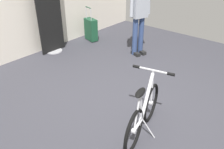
{
  "coord_description": "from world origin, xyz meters",
  "views": [
    {
      "loc": [
        -2.28,
        -1.7,
        2.14
      ],
      "look_at": [
        -0.11,
        0.15,
        0.55
      ],
      "focal_mm": 37.86,
      "sensor_mm": 36.0,
      "label": 1
    }
  ],
  "objects_px": {
    "folding_bike_foreground": "(143,113)",
    "visitor_near_wall": "(140,10)",
    "rolling_suitcase": "(91,29)",
    "floor_banner_stand": "(50,20)"
  },
  "relations": [
    {
      "from": "folding_bike_foreground",
      "to": "visitor_near_wall",
      "type": "bearing_deg",
      "value": 36.52
    },
    {
      "from": "visitor_near_wall",
      "to": "rolling_suitcase",
      "type": "relative_size",
      "value": 2.02
    },
    {
      "from": "visitor_near_wall",
      "to": "rolling_suitcase",
      "type": "distance_m",
      "value": 1.51
    },
    {
      "from": "floor_banner_stand",
      "to": "folding_bike_foreground",
      "type": "height_order",
      "value": "floor_banner_stand"
    },
    {
      "from": "folding_bike_foreground",
      "to": "visitor_near_wall",
      "type": "xyz_separation_m",
      "value": [
        2.0,
        1.48,
        0.65
      ]
    },
    {
      "from": "visitor_near_wall",
      "to": "folding_bike_foreground",
      "type": "bearing_deg",
      "value": -143.48
    },
    {
      "from": "rolling_suitcase",
      "to": "visitor_near_wall",
      "type": "bearing_deg",
      "value": -86.86
    },
    {
      "from": "folding_bike_foreground",
      "to": "visitor_near_wall",
      "type": "distance_m",
      "value": 2.58
    },
    {
      "from": "rolling_suitcase",
      "to": "folding_bike_foreground",
      "type": "bearing_deg",
      "value": -124.24
    },
    {
      "from": "folding_bike_foreground",
      "to": "rolling_suitcase",
      "type": "distance_m",
      "value": 3.43
    }
  ]
}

